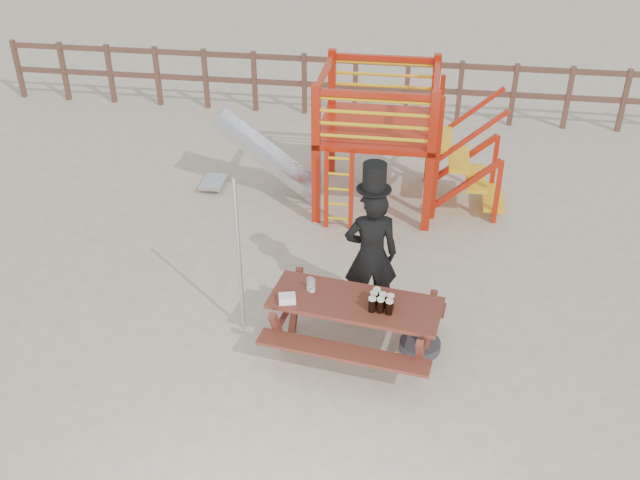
# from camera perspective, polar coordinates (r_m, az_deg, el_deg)

# --- Properties ---
(ground) EXTENTS (60.00, 60.00, 0.00)m
(ground) POSITION_cam_1_polar(r_m,az_deg,el_deg) (8.26, 0.78, -8.44)
(ground) COLOR #C3B498
(ground) RESTS_ON ground
(back_fence) EXTENTS (15.09, 0.09, 1.20)m
(back_fence) POSITION_cam_1_polar(r_m,az_deg,el_deg) (14.05, 4.92, 12.54)
(back_fence) COLOR brown
(back_fence) RESTS_ON ground
(playground_fort) EXTENTS (4.71, 1.84, 2.10)m
(playground_fort) POSITION_cam_1_polar(r_m,az_deg,el_deg) (10.74, 4.20, 8.31)
(playground_fort) COLOR #B01F0B
(playground_fort) RESTS_ON ground
(picnic_table) EXTENTS (2.01, 1.52, 0.72)m
(picnic_table) POSITION_cam_1_polar(r_m,az_deg,el_deg) (7.89, 2.79, -6.44)
(picnic_table) COLOR maroon
(picnic_table) RESTS_ON ground
(man_with_hat) EXTENTS (0.70, 0.53, 2.02)m
(man_with_hat) POSITION_cam_1_polar(r_m,az_deg,el_deg) (8.21, 4.12, -0.95)
(man_with_hat) COLOR black
(man_with_hat) RESTS_ON ground
(metal_pole) EXTENTS (0.04, 0.04, 1.99)m
(metal_pole) POSITION_cam_1_polar(r_m,az_deg,el_deg) (7.96, -6.48, -1.48)
(metal_pole) COLOR #B2B2B7
(metal_pole) RESTS_ON ground
(parasol_base) EXTENTS (0.46, 0.46, 0.20)m
(parasol_base) POSITION_cam_1_polar(r_m,az_deg,el_deg) (8.26, 8.01, -8.33)
(parasol_base) COLOR #333337
(parasol_base) RESTS_ON ground
(paper_bag) EXTENTS (0.21, 0.18, 0.08)m
(paper_bag) POSITION_cam_1_polar(r_m,az_deg,el_deg) (7.70, -2.64, -4.71)
(paper_bag) COLOR white
(paper_bag) RESTS_ON picnic_table
(stout_pints) EXTENTS (0.27, 0.27, 0.17)m
(stout_pints) POSITION_cam_1_polar(r_m,az_deg,el_deg) (7.60, 4.88, -4.93)
(stout_pints) COLOR black
(stout_pints) RESTS_ON picnic_table
(empty_glasses) EXTENTS (0.11, 0.10, 0.15)m
(empty_glasses) POSITION_cam_1_polar(r_m,az_deg,el_deg) (7.85, -0.73, -3.63)
(empty_glasses) COLOR silver
(empty_glasses) RESTS_ON picnic_table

